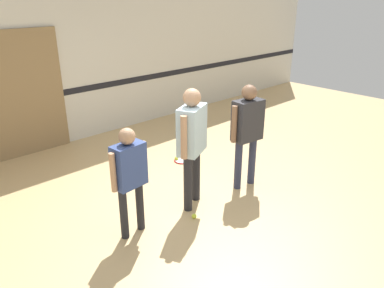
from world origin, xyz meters
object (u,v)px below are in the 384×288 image
at_px(person_student_left, 129,171).
at_px(person_student_right, 247,126).
at_px(racket_spare_on_floor, 183,160).
at_px(person_instructor, 192,136).
at_px(tennis_ball_by_spare_racket, 176,159).
at_px(tennis_ball_near_instructor, 194,216).

relative_size(person_student_left, person_student_right, 0.87).
height_order(person_student_right, racket_spare_on_floor, person_student_right).
distance_m(person_instructor, person_student_right, 1.00).
bearing_deg(person_student_right, tennis_ball_by_spare_racket, -76.55).
distance_m(racket_spare_on_floor, tennis_ball_by_spare_racket, 0.12).
xyz_separation_m(person_student_left, person_student_right, (2.00, -0.16, 0.13)).
height_order(person_student_left, tennis_ball_by_spare_racket, person_student_left).
distance_m(tennis_ball_near_instructor, tennis_ball_by_spare_racket, 1.90).
relative_size(person_instructor, tennis_ball_by_spare_racket, 25.69).
bearing_deg(tennis_ball_by_spare_racket, tennis_ball_near_instructor, -123.98).
bearing_deg(tennis_ball_by_spare_racket, person_student_right, -83.74).
relative_size(person_student_left, tennis_ball_near_instructor, 21.31).
bearing_deg(tennis_ball_by_spare_racket, person_student_left, -145.19).
bearing_deg(person_student_right, person_instructor, -1.46).
bearing_deg(racket_spare_on_floor, tennis_ball_near_instructor, -113.75).
relative_size(person_student_left, tennis_ball_by_spare_racket, 21.31).
height_order(person_student_left, person_student_right, person_student_right).
distance_m(racket_spare_on_floor, tennis_ball_near_instructor, 1.86).
bearing_deg(tennis_ball_near_instructor, person_instructor, 50.95).
height_order(racket_spare_on_floor, tennis_ball_near_instructor, tennis_ball_near_instructor).
distance_m(person_student_left, racket_spare_on_floor, 2.40).
bearing_deg(racket_spare_on_floor, tennis_ball_by_spare_racket, 138.41).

